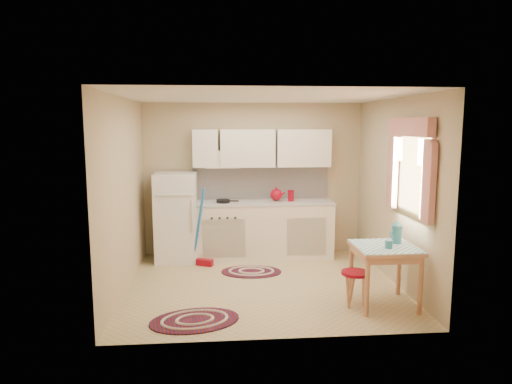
# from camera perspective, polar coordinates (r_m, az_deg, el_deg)

# --- Properties ---
(room_shell) EXTENTS (3.64, 3.60, 2.52)m
(room_shell) POSITION_cam_1_polar(r_m,az_deg,el_deg) (6.21, 2.07, 3.34)
(room_shell) COLOR tan
(room_shell) RESTS_ON ground
(fridge) EXTENTS (0.65, 0.60, 1.40)m
(fridge) POSITION_cam_1_polar(r_m,az_deg,el_deg) (7.33, -9.93, -3.09)
(fridge) COLOR white
(fridge) RESTS_ON ground
(broom) EXTENTS (0.30, 0.23, 1.20)m
(broom) POSITION_cam_1_polar(r_m,az_deg,el_deg) (6.98, -6.51, -4.43)
(broom) COLOR blue
(broom) RESTS_ON ground
(base_cabinets) EXTENTS (2.25, 0.60, 0.88)m
(base_cabinets) POSITION_cam_1_polar(r_m,az_deg,el_deg) (7.44, 0.78, -4.85)
(base_cabinets) COLOR white
(base_cabinets) RESTS_ON ground
(countertop) EXTENTS (2.27, 0.62, 0.04)m
(countertop) POSITION_cam_1_polar(r_m,az_deg,el_deg) (7.35, 0.79, -1.35)
(countertop) COLOR beige
(countertop) RESTS_ON base_cabinets
(frying_pan) EXTENTS (0.26, 0.26, 0.05)m
(frying_pan) POSITION_cam_1_polar(r_m,az_deg,el_deg) (7.26, -4.13, -1.13)
(frying_pan) COLOR black
(frying_pan) RESTS_ON countertop
(red_kettle) EXTENTS (0.26, 0.25, 0.21)m
(red_kettle) POSITION_cam_1_polar(r_m,az_deg,el_deg) (7.35, 2.54, -0.35)
(red_kettle) COLOR maroon
(red_kettle) RESTS_ON countertop
(red_canister) EXTENTS (0.13, 0.13, 0.16)m
(red_canister) POSITION_cam_1_polar(r_m,az_deg,el_deg) (7.39, 4.39, -0.53)
(red_canister) COLOR maroon
(red_canister) RESTS_ON countertop
(table) EXTENTS (0.72, 0.72, 0.72)m
(table) POSITION_cam_1_polar(r_m,az_deg,el_deg) (5.73, 15.71, -10.06)
(table) COLOR tan
(table) RESTS_ON ground
(stool) EXTENTS (0.34, 0.34, 0.42)m
(stool) POSITION_cam_1_polar(r_m,az_deg,el_deg) (5.67, 12.23, -11.71)
(stool) COLOR maroon
(stool) RESTS_ON ground
(coffee_pot) EXTENTS (0.19, 0.18, 0.30)m
(coffee_pot) POSITION_cam_1_polar(r_m,az_deg,el_deg) (5.76, 17.18, -4.73)
(coffee_pot) COLOR teal
(coffee_pot) RESTS_ON table
(mug) EXTENTS (0.09, 0.09, 0.10)m
(mug) POSITION_cam_1_polar(r_m,az_deg,el_deg) (5.52, 16.25, -6.33)
(mug) COLOR teal
(mug) RESTS_ON table
(rug_center) EXTENTS (0.93, 0.67, 0.02)m
(rug_center) POSITION_cam_1_polar(r_m,az_deg,el_deg) (6.79, -0.59, -9.93)
(rug_center) COLOR #66140B
(rug_center) RESTS_ON ground
(rug_left) EXTENTS (1.11, 0.85, 0.02)m
(rug_left) POSITION_cam_1_polar(r_m,az_deg,el_deg) (5.26, -7.66, -15.62)
(rug_left) COLOR #66140B
(rug_left) RESTS_ON ground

